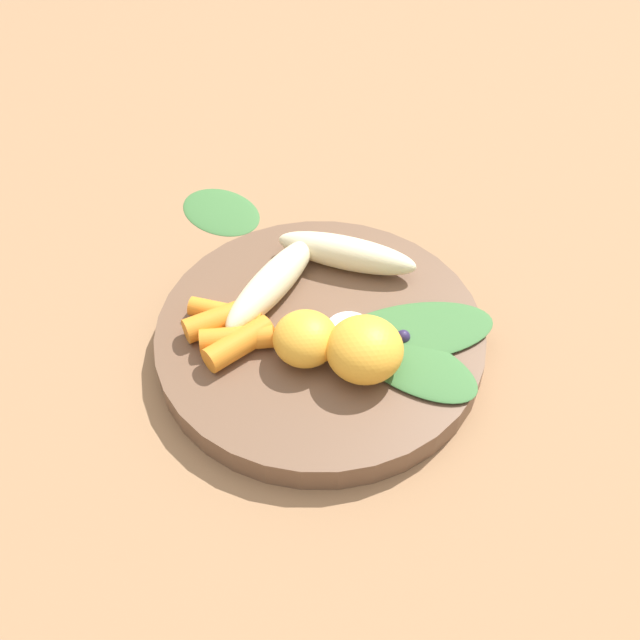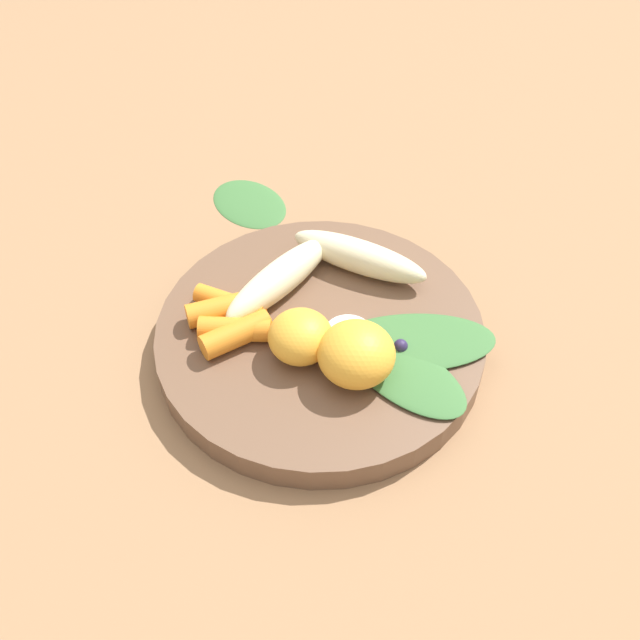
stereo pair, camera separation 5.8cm
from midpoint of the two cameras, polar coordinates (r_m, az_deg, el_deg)
ground_plane at (r=0.61m, az=2.74°, el=-2.25°), size 2.40×2.40×0.00m
bowl at (r=0.60m, az=2.78°, el=-1.54°), size 0.25×0.25×0.02m
banana_peeled_left at (r=0.61m, az=-0.28°, el=2.91°), size 0.11×0.09×0.03m
banana_peeled_right at (r=0.63m, az=5.55°, el=4.53°), size 0.07×0.12×0.03m
orange_segment_near at (r=0.55m, az=5.73°, el=-2.67°), size 0.06×0.06×0.04m
orange_segment_far at (r=0.56m, az=1.52°, el=-1.39°), size 0.05×0.05×0.04m
carrot_front at (r=0.60m, az=-3.89°, el=1.11°), size 0.03×0.06×0.02m
carrot_mid_left at (r=0.59m, az=-4.67°, el=0.62°), size 0.04×0.05×0.02m
carrot_mid_right at (r=0.58m, az=-3.41°, el=-0.84°), size 0.02×0.05×0.02m
carrot_rear at (r=0.57m, az=-3.32°, el=-1.22°), size 0.05×0.06×0.02m
blueberry_pile at (r=0.58m, az=6.67°, el=-1.53°), size 0.04×0.04×0.02m
coconut_shred_patch at (r=0.59m, az=4.95°, el=-1.16°), size 0.04×0.04×0.00m
kale_leaf_left at (r=0.56m, az=9.21°, el=-4.11°), size 0.11×0.11×0.00m
kale_leaf_right at (r=0.58m, az=9.69°, el=-1.75°), size 0.07×0.13×0.00m
kale_leaf_stray at (r=0.73m, az=-2.94°, el=8.55°), size 0.10×0.10×0.01m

